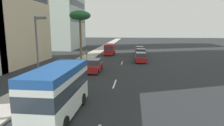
{
  "coord_description": "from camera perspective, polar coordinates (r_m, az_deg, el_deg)",
  "views": [
    {
      "loc": [
        -5.03,
        -1.85,
        5.47
      ],
      "look_at": [
        16.84,
        0.58,
        1.66
      ],
      "focal_mm": 31.03,
      "sensor_mm": 36.0,
      "label": 1
    }
  ],
  "objects": [
    {
      "name": "pedestrian_by_tree",
      "position": [
        15.09,
        -27.37,
        -8.47
      ],
      "size": [
        0.38,
        0.32,
        1.59
      ],
      "rotation": [
        0.0,
        0.0,
        0.35
      ],
      "color": "red",
      "rests_on": "sidewalk_right"
    },
    {
      "name": "sidewalk_right",
      "position": [
        38.0,
        -7.43,
        1.57
      ],
      "size": [
        162.0,
        3.07,
        0.15
      ],
      "primitive_type": "cube",
      "color": "#B2ADA3",
      "rests_on": "ground_plane"
    },
    {
      "name": "palm_tree",
      "position": [
        36.09,
        -9.4,
        13.37
      ],
      "size": [
        3.81,
        3.81,
        8.68
      ],
      "color": "brown",
      "rests_on": "sidewalk_right"
    },
    {
      "name": "ground_plane",
      "position": [
        36.98,
        3.41,
        1.29
      ],
      "size": [
        198.0,
        198.0,
        0.0
      ],
      "primitive_type": "plane",
      "color": "#26282B"
    },
    {
      "name": "lane_stripe_mid",
      "position": [
        19.88,
        0.77,
        -6.13
      ],
      "size": [
        3.2,
        0.16,
        0.01
      ],
      "primitive_type": "cube",
      "color": "silver",
      "rests_on": "ground_plane"
    },
    {
      "name": "car_sixth",
      "position": [
        33.58,
        8.42,
        1.66
      ],
      "size": [
        4.69,
        1.87,
        1.62
      ],
      "color": "#A51E1E",
      "rests_on": "ground_plane"
    },
    {
      "name": "pedestrian_mid_block",
      "position": [
        35.71,
        -7.51,
        2.71
      ],
      "size": [
        0.38,
        0.32,
        1.72
      ],
      "rotation": [
        0.0,
        0.0,
        5.93
      ],
      "color": "gold",
      "rests_on": "sidewalk_right"
    },
    {
      "name": "lane_stripe_far",
      "position": [
        32.23,
        2.96,
        0.04
      ],
      "size": [
        3.2,
        0.16,
        0.01
      ],
      "primitive_type": "cube",
      "color": "silver",
      "rests_on": "ground_plane"
    },
    {
      "name": "car_fourth",
      "position": [
        40.01,
        8.49,
        2.96
      ],
      "size": [
        4.3,
        1.94,
        1.63
      ],
      "color": "black",
      "rests_on": "ground_plane"
    },
    {
      "name": "street_lamp",
      "position": [
        16.98,
        -20.92,
        4.62
      ],
      "size": [
        0.24,
        0.97,
        6.38
      ],
      "color": "#4C4C51",
      "rests_on": "sidewalk_right"
    },
    {
      "name": "minibus_third",
      "position": [
        12.83,
        -15.44,
        -7.44
      ],
      "size": [
        6.54,
        2.32,
        3.18
      ],
      "rotation": [
        0.0,
        0.0,
        3.14
      ],
      "color": "silver",
      "rests_on": "ground_plane"
    },
    {
      "name": "car_lead",
      "position": [
        46.42,
        8.12,
        3.86
      ],
      "size": [
        4.38,
        1.92,
        1.54
      ],
      "color": "#A51E1E",
      "rests_on": "ground_plane"
    },
    {
      "name": "van_second",
      "position": [
        42.42,
        -0.66,
        4.23
      ],
      "size": [
        4.89,
        2.08,
        2.34
      ],
      "rotation": [
        0.0,
        0.0,
        3.14
      ],
      "color": "#A51E1E",
      "rests_on": "ground_plane"
    },
    {
      "name": "car_fifth",
      "position": [
        25.45,
        -5.38,
        -0.85
      ],
      "size": [
        4.25,
        1.8,
        1.65
      ],
      "rotation": [
        0.0,
        0.0,
        3.14
      ],
      "color": "#A51E1E",
      "rests_on": "ground_plane"
    }
  ]
}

